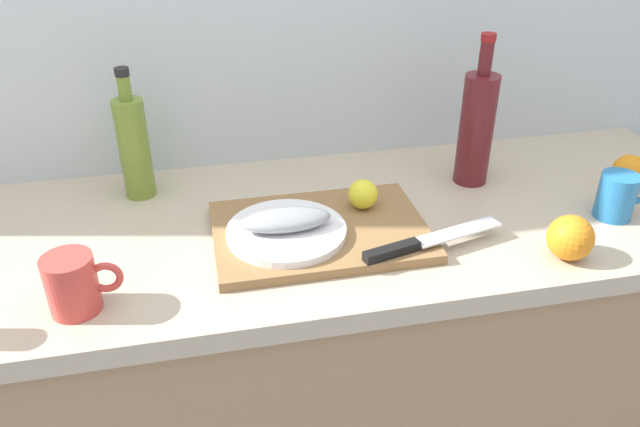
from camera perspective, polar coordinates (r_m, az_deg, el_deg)
back_wall at (r=1.42m, az=-6.85°, el=18.07°), size 3.20×0.05×2.50m
kitchen_counter at (r=1.52m, az=-3.61°, el=-15.65°), size 2.00×0.60×0.90m
cutting_board at (r=1.20m, az=0.00°, el=-1.65°), size 0.41×0.29×0.02m
white_plate at (r=1.17m, az=-3.09°, el=-1.65°), size 0.23×0.23×0.01m
fish_fillet at (r=1.16m, az=-3.12°, el=-0.58°), size 0.17×0.07×0.04m
chef_knife at (r=1.14m, az=8.84°, el=-2.75°), size 0.29×0.10×0.02m
lemon_0 at (r=1.25m, az=3.97°, el=1.71°), size 0.06×0.06×0.06m
olive_oil_bottle at (r=1.36m, az=-16.66°, el=5.94°), size 0.06×0.06×0.28m
wine_bottle at (r=1.40m, az=14.13°, el=7.71°), size 0.07×0.07×0.33m
coffee_mug_0 at (r=1.38m, az=25.59°, el=1.48°), size 0.11×0.07×0.09m
coffee_mug_1 at (r=1.07m, az=-21.62°, el=-5.99°), size 0.12×0.08×0.10m
orange_1 at (r=1.52m, az=26.46°, el=3.44°), size 0.07×0.07×0.07m
orange_2 at (r=1.21m, az=21.93°, el=-2.07°), size 0.08×0.08×0.08m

